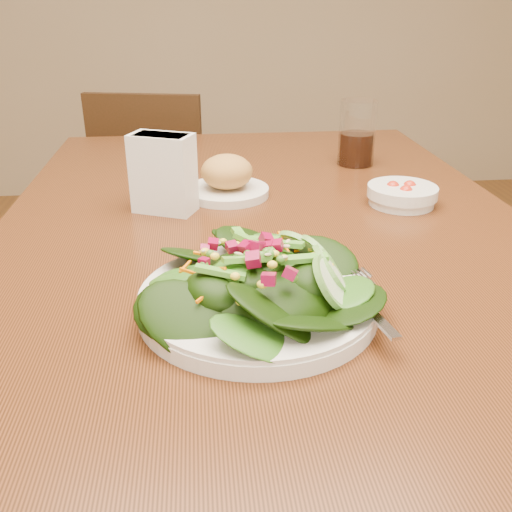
# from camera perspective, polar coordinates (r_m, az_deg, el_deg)

# --- Properties ---
(dining_table) EXTENTS (0.90, 1.40, 0.75)m
(dining_table) POSITION_cam_1_polar(r_m,az_deg,el_deg) (0.97, 1.23, -2.96)
(dining_table) COLOR #5E2D14
(dining_table) RESTS_ON ground_plane
(chair_far) EXTENTS (0.45, 0.45, 0.82)m
(chair_far) POSITION_cam_1_polar(r_m,az_deg,el_deg) (2.01, -9.64, 5.27)
(chair_far) COLOR black
(chair_far) RESTS_ON ground_plane
(salad_plate) EXTENTS (0.29, 0.29, 0.08)m
(salad_plate) POSITION_cam_1_polar(r_m,az_deg,el_deg) (0.69, 1.01, -3.03)
(salad_plate) COLOR silver
(salad_plate) RESTS_ON dining_table
(bread_plate) EXTENTS (0.16, 0.16, 0.08)m
(bread_plate) POSITION_cam_1_polar(r_m,az_deg,el_deg) (1.08, -2.92, 7.67)
(bread_plate) COLOR silver
(bread_plate) RESTS_ON dining_table
(tomato_bowl) EXTENTS (0.13, 0.13, 0.04)m
(tomato_bowl) POSITION_cam_1_polar(r_m,az_deg,el_deg) (1.07, 14.39, 5.97)
(tomato_bowl) COLOR silver
(tomato_bowl) RESTS_ON dining_table
(drinking_glass) EXTENTS (0.08, 0.08, 0.14)m
(drinking_glass) POSITION_cam_1_polar(r_m,az_deg,el_deg) (1.30, 10.05, 11.57)
(drinking_glass) COLOR silver
(drinking_glass) RESTS_ON dining_table
(napkin_holder) EXTENTS (0.12, 0.09, 0.14)m
(napkin_holder) POSITION_cam_1_polar(r_m,az_deg,el_deg) (1.00, -9.27, 8.35)
(napkin_holder) COLOR white
(napkin_holder) RESTS_ON dining_table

